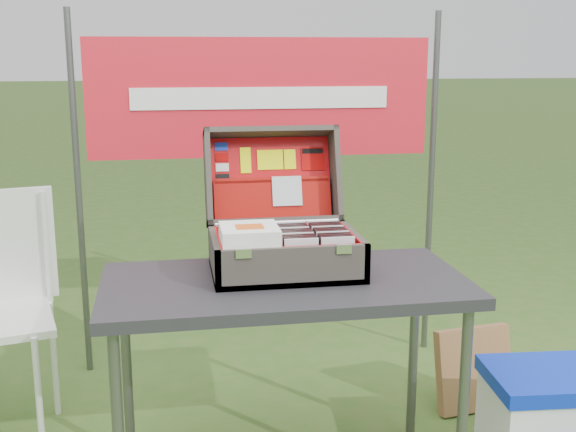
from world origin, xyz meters
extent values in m
cube|color=#2A2A2D|center=(-0.06, 0.01, 0.74)|extent=(1.23, 0.62, 0.04)
cylinder|color=#59595B|center=(0.49, -0.24, 0.36)|extent=(0.04, 0.04, 0.72)
cylinder|color=#59595B|center=(-0.61, 0.25, 0.36)|extent=(0.04, 0.04, 0.72)
cylinder|color=#59595B|center=(0.49, 0.25, 0.36)|extent=(0.04, 0.04, 0.72)
cube|color=#564E44|center=(-0.05, 0.09, 0.77)|extent=(0.50, 0.36, 0.02)
cube|color=#564E44|center=(-0.05, -0.08, 0.83)|extent=(0.50, 0.02, 0.14)
cube|color=#564E44|center=(-0.05, 0.26, 0.83)|extent=(0.50, 0.02, 0.14)
cube|color=#564E44|center=(-0.29, 0.09, 0.83)|extent=(0.02, 0.36, 0.14)
cube|color=#564E44|center=(0.19, 0.09, 0.83)|extent=(0.02, 0.36, 0.14)
cube|color=#C10600|center=(-0.05, 0.09, 0.79)|extent=(0.47, 0.32, 0.01)
cube|color=silver|center=(-0.21, -0.09, 0.89)|extent=(0.05, 0.01, 0.03)
cube|color=silver|center=(0.11, -0.09, 0.89)|extent=(0.05, 0.01, 0.03)
cylinder|color=silver|center=(-0.05, 0.27, 0.90)|extent=(0.45, 0.02, 0.02)
cube|color=#564E44|center=(-0.05, 0.44, 1.03)|extent=(0.50, 0.13, 0.35)
cube|color=#564E44|center=(-0.05, 0.44, 1.21)|extent=(0.50, 0.13, 0.06)
cube|color=#564E44|center=(-0.05, 0.33, 0.89)|extent=(0.50, 0.13, 0.06)
cube|color=#564E44|center=(-0.29, 0.39, 1.05)|extent=(0.02, 0.24, 0.38)
cube|color=#564E44|center=(0.19, 0.39, 1.05)|extent=(0.02, 0.24, 0.38)
cube|color=#C10600|center=(-0.05, 0.43, 1.03)|extent=(0.46, 0.10, 0.30)
cube|color=#C10600|center=(-0.05, -0.07, 0.84)|extent=(0.47, 0.01, 0.12)
cube|color=#C10600|center=(-0.05, 0.24, 0.84)|extent=(0.47, 0.01, 0.12)
cube|color=#C10600|center=(-0.28, 0.09, 0.84)|extent=(0.01, 0.32, 0.12)
cube|color=#C10600|center=(0.18, 0.09, 0.84)|extent=(0.01, 0.32, 0.12)
cube|color=#930B07|center=(-0.05, 0.38, 0.96)|extent=(0.45, 0.07, 0.15)
cube|color=#930B07|center=(-0.05, 0.40, 1.03)|extent=(0.44, 0.03, 0.03)
cube|color=silver|center=(0.00, 0.38, 0.99)|extent=(0.11, 0.04, 0.11)
cube|color=#1933B2|center=(-0.24, 0.46, 1.16)|extent=(0.05, 0.01, 0.03)
cube|color=#AC0100|center=(-0.24, 0.45, 1.12)|extent=(0.05, 0.01, 0.03)
cube|color=white|center=(-0.24, 0.44, 1.08)|extent=(0.05, 0.01, 0.03)
cube|color=black|center=(-0.24, 0.42, 1.04)|extent=(0.05, 0.01, 0.03)
cube|color=#ECF304|center=(-0.14, 0.44, 1.10)|extent=(0.04, 0.03, 0.10)
cube|color=#ECF304|center=(-0.05, 0.44, 1.10)|extent=(0.10, 0.03, 0.07)
cube|color=#ECF304|center=(0.03, 0.44, 1.10)|extent=(0.05, 0.03, 0.07)
cube|color=#AC0100|center=(0.12, 0.44, 1.10)|extent=(0.09, 0.03, 0.09)
cube|color=black|center=(0.12, 0.45, 1.13)|extent=(0.08, 0.01, 0.02)
cube|color=silver|center=(-0.02, -0.05, 0.85)|extent=(0.11, 0.01, 0.13)
cube|color=black|center=(-0.02, -0.03, 0.85)|extent=(0.11, 0.01, 0.13)
cube|color=black|center=(-0.02, -0.01, 0.85)|extent=(0.11, 0.01, 0.13)
cube|color=black|center=(-0.02, 0.01, 0.85)|extent=(0.11, 0.01, 0.13)
cube|color=silver|center=(-0.02, 0.03, 0.85)|extent=(0.11, 0.01, 0.13)
cube|color=black|center=(-0.02, 0.05, 0.85)|extent=(0.11, 0.01, 0.13)
cube|color=black|center=(-0.02, 0.07, 0.85)|extent=(0.11, 0.01, 0.13)
cube|color=black|center=(-0.02, 0.09, 0.85)|extent=(0.11, 0.01, 0.13)
cube|color=silver|center=(-0.02, 0.11, 0.85)|extent=(0.11, 0.01, 0.13)
cube|color=black|center=(-0.02, 0.13, 0.85)|extent=(0.11, 0.01, 0.13)
cube|color=black|center=(-0.02, 0.15, 0.85)|extent=(0.11, 0.01, 0.13)
cube|color=black|center=(-0.02, 0.17, 0.85)|extent=(0.11, 0.01, 0.13)
cube|color=silver|center=(-0.02, 0.19, 0.85)|extent=(0.11, 0.01, 0.13)
cube|color=silver|center=(0.10, -0.05, 0.85)|extent=(0.11, 0.01, 0.13)
cube|color=black|center=(0.10, -0.03, 0.85)|extent=(0.11, 0.01, 0.13)
cube|color=black|center=(0.10, -0.01, 0.85)|extent=(0.11, 0.01, 0.13)
cube|color=black|center=(0.10, 0.01, 0.85)|extent=(0.11, 0.01, 0.13)
cube|color=silver|center=(0.10, 0.03, 0.85)|extent=(0.11, 0.01, 0.13)
cube|color=black|center=(0.10, 0.05, 0.85)|extent=(0.11, 0.01, 0.13)
cube|color=black|center=(0.10, 0.07, 0.85)|extent=(0.11, 0.01, 0.13)
cube|color=black|center=(0.10, 0.09, 0.85)|extent=(0.11, 0.01, 0.13)
cube|color=silver|center=(0.10, 0.11, 0.85)|extent=(0.11, 0.01, 0.13)
cube|color=black|center=(0.10, 0.13, 0.85)|extent=(0.11, 0.01, 0.13)
cube|color=black|center=(0.10, 0.15, 0.85)|extent=(0.11, 0.01, 0.13)
cube|color=black|center=(0.10, 0.17, 0.85)|extent=(0.11, 0.01, 0.13)
cube|color=silver|center=(0.10, 0.19, 0.85)|extent=(0.11, 0.01, 0.13)
cube|color=white|center=(-0.18, 0.02, 0.90)|extent=(0.19, 0.19, 0.00)
cube|color=white|center=(-0.18, 0.02, 0.90)|extent=(0.19, 0.19, 0.00)
cube|color=white|center=(-0.18, 0.02, 0.91)|extent=(0.19, 0.19, 0.00)
cube|color=white|center=(-0.18, 0.02, 0.91)|extent=(0.19, 0.19, 0.00)
cube|color=white|center=(-0.18, 0.02, 0.92)|extent=(0.19, 0.19, 0.00)
cube|color=white|center=(-0.18, 0.02, 0.92)|extent=(0.19, 0.19, 0.00)
cube|color=white|center=(-0.18, 0.02, 0.93)|extent=(0.19, 0.19, 0.00)
cube|color=white|center=(-0.18, 0.02, 0.93)|extent=(0.19, 0.19, 0.00)
cube|color=white|center=(-0.18, 0.02, 0.94)|extent=(0.19, 0.19, 0.00)
cube|color=white|center=(-0.18, 0.02, 0.94)|extent=(0.19, 0.19, 0.00)
cube|color=#D85919|center=(-0.18, 0.01, 0.95)|extent=(0.09, 0.07, 0.00)
cube|color=white|center=(0.89, -0.08, 0.17)|extent=(0.46, 0.36, 0.35)
cube|color=#092ABE|center=(0.89, -0.08, 0.37)|extent=(0.48, 0.38, 0.05)
cylinder|color=silver|center=(-0.94, 0.29, 0.25)|extent=(0.02, 0.02, 0.50)
cylinder|color=silver|center=(-0.94, 0.67, 0.25)|extent=(0.02, 0.02, 0.50)
cylinder|color=silver|center=(-0.94, 0.69, 0.73)|extent=(0.02, 0.02, 0.46)
cube|color=#9B6F40|center=(0.83, 0.43, 0.18)|extent=(0.36, 0.18, 0.36)
cylinder|color=#59595B|center=(-0.85, 1.10, 0.85)|extent=(0.03, 0.03, 1.70)
cylinder|color=#59595B|center=(0.85, 1.10, 0.85)|extent=(0.03, 0.03, 1.70)
cube|color=red|center=(0.00, 1.09, 1.30)|extent=(1.60, 0.02, 0.55)
cube|color=white|center=(0.00, 1.08, 1.30)|extent=(1.20, 0.00, 0.10)
camera|label=1|loc=(-0.43, -2.27, 1.50)|focal=45.00mm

